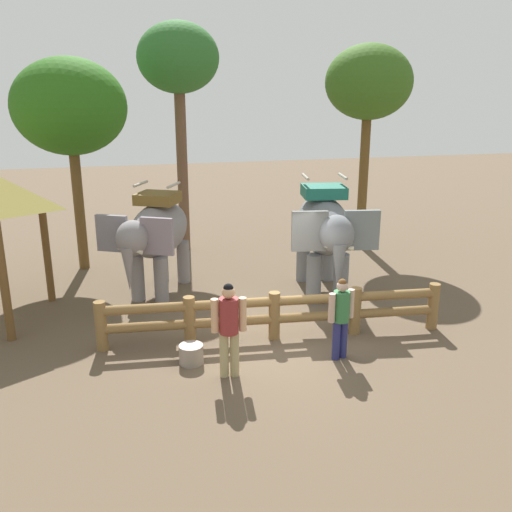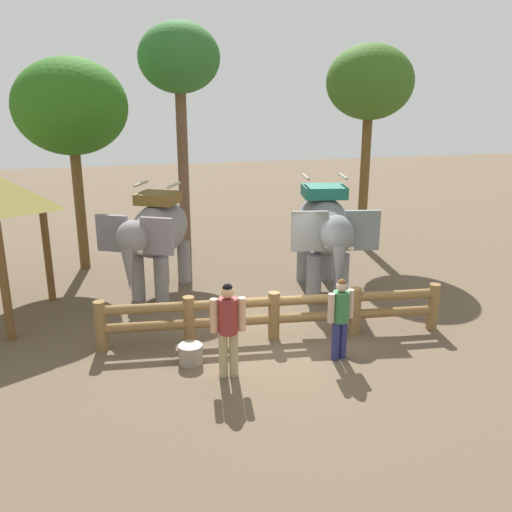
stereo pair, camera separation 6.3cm
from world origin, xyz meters
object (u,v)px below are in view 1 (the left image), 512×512
Objects in this scene: tourist_woman_in_black at (341,313)px; tree_far_right at (369,84)px; tree_far_left at (178,63)px; log_fence at (274,312)px; elephant_near_left at (156,234)px; tourist_man_in_blue at (229,324)px; tree_back_center at (70,108)px; elephant_center at (324,229)px; feed_bucket at (191,354)px.

tourist_woman_in_black is 0.25× the size of tree_far_right.
tree_far_left is at bearing 102.34° from tourist_woman_in_black.
tourist_woman_in_black reaches higher than log_fence.
tree_far_left is (-1.90, 8.68, 4.95)m from tourist_woman_in_black.
tourist_man_in_blue is at bearing -79.48° from elephant_near_left.
tree_far_left is at bearing 73.15° from elephant_near_left.
elephant_center is at bearing -31.95° from tree_back_center.
feed_bucket is at bearing 169.60° from tourist_woman_in_black.
elephant_near_left reaches higher than feed_bucket.
tree_far_right is at bearing 51.36° from tourist_man_in_blue.
tourist_woman_in_black is at bearing -10.40° from feed_bucket.
tourist_man_in_blue is 0.30× the size of tree_back_center.
tourist_woman_in_black reaches higher than feed_bucket.
log_fence is at bearing 19.54° from feed_bucket.
tourist_man_in_blue is (-3.25, -3.66, -0.67)m from elephant_center.
tree_far_right is 13.80× the size of feed_bucket.
elephant_center is 5.13m from feed_bucket.
elephant_near_left is at bearing 93.69° from feed_bucket.
tourist_man_in_blue is 0.28× the size of tree_far_right.
tree_far_right reaches higher than log_fence.
elephant_center is at bearing 49.32° from log_fence.
elephant_center is 0.51× the size of tree_far_left.
tree_back_center reaches higher than elephant_center.
elephant_center is 2.00× the size of tourist_man_in_blue.
tourist_man_in_blue is 0.26× the size of tree_far_left.
log_fence is 2.01× the size of elephant_center.
elephant_center is at bearing 74.11° from tourist_woman_in_black.
feed_bucket is at bearing -133.85° from tree_far_right.
tree_far_right is (5.91, -0.98, -0.63)m from tree_far_left.
elephant_near_left is 4.28m from elephant_center.
feed_bucket is (-3.87, -2.99, -1.53)m from elephant_center.
tree_far_left is at bearing 22.94° from tree_back_center.
log_fence is 2.19× the size of elephant_near_left.
tree_back_center reaches higher than tourist_man_in_blue.
elephant_near_left is 2.02× the size of tourist_woman_in_black.
tree_far_right reaches higher than elephant_center.
tree_far_right is 11.17m from feed_bucket.
tree_far_right reaches higher than feed_bucket.
tree_far_right is at bearing 62.45° from tourist_woman_in_black.
tourist_woman_in_black is at bearing -117.55° from tree_far_right.
tree_far_right is (7.15, 3.10, 3.67)m from elephant_near_left.
tree_far_left reaches higher than log_fence.
elephant_near_left is at bearing -156.57° from tree_far_right.
elephant_near_left is at bearing -106.85° from tree_far_left.
tree_back_center is 8.43m from feed_bucket.
elephant_near_left is 1.84× the size of tourist_man_in_blue.
feed_bucket is at bearing -71.81° from tree_back_center.
tree_far_left is 3.71m from tree_back_center.
elephant_near_left reaches higher than tourist_man_in_blue.
tourist_woman_in_black is at bearing -55.73° from elephant_near_left.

